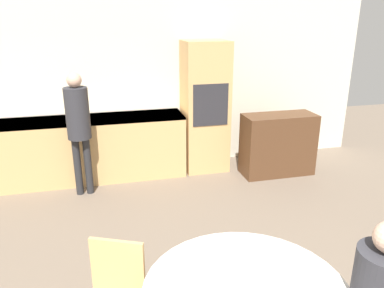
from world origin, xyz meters
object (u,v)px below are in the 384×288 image
Objects in this scene: sideboard at (278,144)px; person_standing at (78,121)px; oven_unit at (205,107)px; bowl_centre at (181,258)px; bowl_near at (218,283)px.

person_standing is at bearing -179.83° from sideboard.
oven_unit reaches higher than bowl_centre.
oven_unit is 11.85× the size of bowl_centre.
oven_unit reaches higher than person_standing.
bowl_near is (-1.92, -3.04, 0.32)m from sideboard.
bowl_centre reaches higher than bowl_near.
sideboard is 0.66× the size of person_standing.
sideboard is at bearing 0.17° from person_standing.
bowl_near is at bearing -61.24° from bowl_centre.
oven_unit is 14.08× the size of bowl_near.
person_standing is at bearing 104.56° from bowl_centre.
bowl_centre is (-0.16, 0.28, 0.00)m from bowl_near.
sideboard is 7.71× the size of bowl_near.
person_standing is (-2.79, -0.01, 0.55)m from sideboard.
person_standing is (-1.80, -0.49, 0.04)m from oven_unit.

